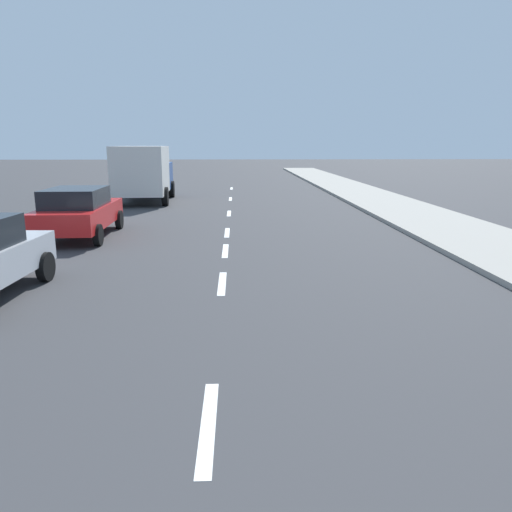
% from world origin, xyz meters
% --- Properties ---
extents(ground_plane, '(160.00, 160.00, 0.00)m').
position_xyz_m(ground_plane, '(0.00, 20.00, 0.00)').
color(ground_plane, '#38383A').
extents(sidewalk_strip, '(3.60, 80.00, 0.14)m').
position_xyz_m(sidewalk_strip, '(7.69, 22.00, 0.07)').
color(sidewalk_strip, '#9E998E').
rests_on(sidewalk_strip, ground).
extents(lane_stripe_2, '(0.16, 1.80, 0.01)m').
position_xyz_m(lane_stripe_2, '(0.00, 7.80, 0.00)').
color(lane_stripe_2, white).
rests_on(lane_stripe_2, ground).
extents(lane_stripe_3, '(0.16, 1.80, 0.01)m').
position_xyz_m(lane_stripe_3, '(0.00, 13.23, 0.00)').
color(lane_stripe_3, white).
rests_on(lane_stripe_3, ground).
extents(lane_stripe_4, '(0.16, 1.80, 0.01)m').
position_xyz_m(lane_stripe_4, '(0.00, 16.51, 0.00)').
color(lane_stripe_4, white).
rests_on(lane_stripe_4, ground).
extents(lane_stripe_5, '(0.16, 1.80, 0.01)m').
position_xyz_m(lane_stripe_5, '(0.00, 19.38, 0.00)').
color(lane_stripe_5, white).
rests_on(lane_stripe_5, ground).
extents(lane_stripe_6, '(0.16, 1.80, 0.01)m').
position_xyz_m(lane_stripe_6, '(0.00, 24.07, 0.00)').
color(lane_stripe_6, white).
rests_on(lane_stripe_6, ground).
extents(lane_stripe_7, '(0.16, 1.80, 0.01)m').
position_xyz_m(lane_stripe_7, '(0.00, 29.75, 0.00)').
color(lane_stripe_7, white).
rests_on(lane_stripe_7, ground).
extents(lane_stripe_8, '(0.16, 1.80, 0.01)m').
position_xyz_m(lane_stripe_8, '(0.00, 36.21, 0.00)').
color(lane_stripe_8, white).
rests_on(lane_stripe_8, ground).
extents(parked_car_red, '(2.13, 4.46, 1.57)m').
position_xyz_m(parked_car_red, '(-4.68, 18.77, 0.84)').
color(parked_car_red, red).
rests_on(parked_car_red, ground).
extents(delivery_truck, '(2.90, 6.35, 2.80)m').
position_xyz_m(delivery_truck, '(-4.38, 28.63, 1.50)').
color(delivery_truck, '#23478C').
rests_on(delivery_truck, ground).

